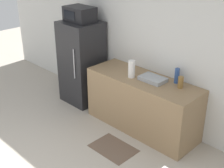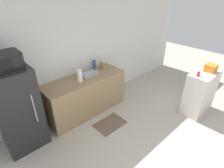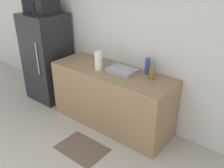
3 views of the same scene
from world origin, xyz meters
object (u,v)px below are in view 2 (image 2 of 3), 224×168
at_px(bottle_short, 101,66).
at_px(jar, 198,74).
at_px(microwave, 2,62).
at_px(paper_towel_roll, 80,76).
at_px(bottle_tall, 94,65).
at_px(refrigerator, 18,110).
at_px(basket, 211,68).

height_order(bottle_short, jar, jar).
xyz_separation_m(microwave, paper_towel_roll, (1.26, -0.06, -0.64)).
distance_m(microwave, bottle_tall, 2.00).
relative_size(refrigerator, paper_towel_roll, 5.59).
relative_size(bottle_tall, jar, 2.42).
bearing_deg(jar, refrigerator, 150.89).
bearing_deg(microwave, paper_towel_roll, -2.62).
relative_size(bottle_short, basket, 0.75).
height_order(bottle_tall, basket, basket).
relative_size(microwave, paper_towel_roll, 1.91).
distance_m(bottle_tall, basket, 2.60).
bearing_deg(bottle_tall, bottle_short, -37.48).
bearing_deg(bottle_tall, refrigerator, -172.33).
bearing_deg(jar, bottle_tall, 121.30).
distance_m(refrigerator, jar, 3.52).
bearing_deg(bottle_short, microwave, -175.73).
relative_size(microwave, bottle_tall, 2.25).
xyz_separation_m(bottle_tall, jar, (1.19, -1.96, 0.06)).
bearing_deg(basket, refrigerator, 152.96).
bearing_deg(paper_towel_roll, microwave, 177.38).
distance_m(bottle_tall, bottle_short, 0.17).
xyz_separation_m(microwave, jar, (3.07, -1.71, -0.60)).
bearing_deg(bottle_short, jar, -60.35).
height_order(bottle_tall, bottle_short, bottle_tall).
distance_m(microwave, bottle_short, 2.13).
bearing_deg(bottle_tall, paper_towel_roll, -153.24).
bearing_deg(bottle_tall, microwave, -172.30).
relative_size(bottle_tall, bottle_short, 1.34).
bearing_deg(refrigerator, bottle_tall, 7.67).
xyz_separation_m(refrigerator, paper_towel_roll, (1.26, -0.06, 0.25)).
xyz_separation_m(jar, paper_towel_roll, (-1.81, 1.65, -0.04)).
bearing_deg(bottle_short, basket, -52.52).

